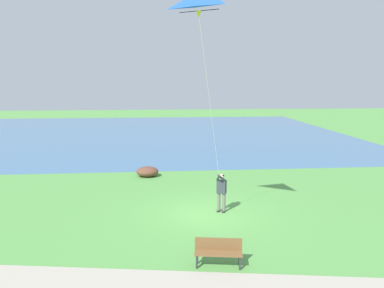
{
  "coord_description": "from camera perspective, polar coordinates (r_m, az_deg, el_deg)",
  "views": [
    {
      "loc": [
        -15.77,
        2.08,
        5.82
      ],
      "look_at": [
        0.14,
        0.67,
        3.12
      ],
      "focal_mm": 35.5,
      "sensor_mm": 36.0,
      "label": 1
    }
  ],
  "objects": [
    {
      "name": "lakeside_shrub",
      "position": [
        23.37,
        -6.73,
        -4.13
      ],
      "size": [
        1.19,
        1.34,
        0.6
      ],
      "primitive_type": "ellipsoid",
      "color": "brown",
      "rests_on": "ground"
    },
    {
      "name": "ground_plane",
      "position": [
        16.94,
        2.35,
        -10.51
      ],
      "size": [
        120.0,
        120.0,
        0.0
      ],
      "primitive_type": "plane",
      "color": "#569947"
    },
    {
      "name": "person_kite_flyer",
      "position": [
        16.94,
        4.44,
        -6.8
      ],
      "size": [
        0.62,
        0.51,
        1.83
      ],
      "color": "#232328",
      "rests_on": "ground"
    },
    {
      "name": "lake_water",
      "position": [
        42.35,
        -7.6,
        1.61
      ],
      "size": [
        36.0,
        44.0,
        0.01
      ],
      "primitive_type": "cube",
      "color": "teal",
      "rests_on": "ground"
    },
    {
      "name": "park_bench_near_walkway",
      "position": [
        12.46,
        3.99,
        -15.64
      ],
      "size": [
        0.67,
        1.55,
        0.88
      ],
      "color": "brown",
      "rests_on": "ground"
    },
    {
      "name": "flying_kite",
      "position": [
        14.11,
        1.52,
        20.14
      ],
      "size": [
        2.59,
        1.81,
        7.11
      ],
      "color": "blue"
    }
  ]
}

